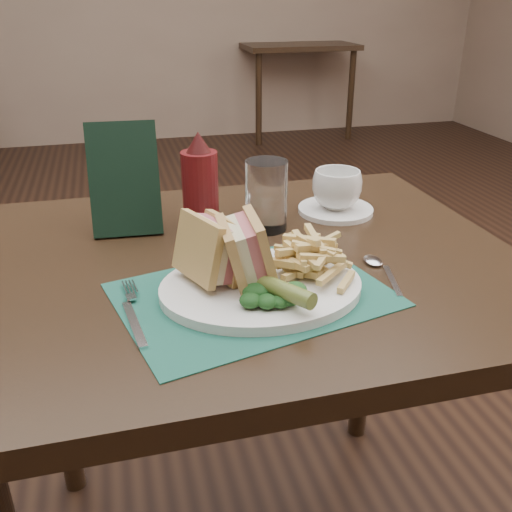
{
  "coord_description": "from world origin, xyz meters",
  "views": [
    {
      "loc": [
        -0.21,
        -1.34,
        1.16
      ],
      "look_at": [
        -0.02,
        -0.6,
        0.8
      ],
      "focal_mm": 40.0,
      "sensor_mm": 36.0,
      "label": 1
    }
  ],
  "objects": [
    {
      "name": "sandwich_half_b",
      "position": [
        -0.06,
        -0.62,
        0.82
      ],
      "size": [
        0.08,
        0.11,
        0.1
      ],
      "primitive_type": null,
      "rotation": [
        0.0,
        -0.24,
        -0.05
      ],
      "color": "tan",
      "rests_on": "plate"
    },
    {
      "name": "fries_pile",
      "position": [
        0.06,
        -0.62,
        0.8
      ],
      "size": [
        0.18,
        0.2,
        0.06
      ],
      "primitive_type": null,
      "color": "tan",
      "rests_on": "plate"
    },
    {
      "name": "ketchup_bottle",
      "position": [
        -0.06,
        -0.37,
        0.84
      ],
      "size": [
        0.08,
        0.08,
        0.19
      ],
      "primitive_type": null,
      "rotation": [
        0.0,
        0.0,
        -0.27
      ],
      "color": "#510D10",
      "rests_on": "table_main"
    },
    {
      "name": "pickle_spear",
      "position": [
        -0.01,
        -0.69,
        0.79
      ],
      "size": [
        0.08,
        0.12,
        0.03
      ],
      "primitive_type": "cylinder",
      "rotation": [
        1.54,
        0.0,
        0.55
      ],
      "color": "#526325",
      "rests_on": "plate"
    },
    {
      "name": "plate",
      "position": [
        -0.02,
        -0.63,
        0.76
      ],
      "size": [
        0.31,
        0.25,
        0.01
      ],
      "primitive_type": null,
      "rotation": [
        0.0,
        0.0,
        -0.03
      ],
      "color": "white",
      "rests_on": "placemat"
    },
    {
      "name": "floor",
      "position": [
        0.0,
        0.0,
        0.0
      ],
      "size": [
        7.0,
        7.0,
        0.0
      ],
      "primitive_type": "plane",
      "color": "black",
      "rests_on": "ground"
    },
    {
      "name": "check_presenter",
      "position": [
        -0.19,
        -0.34,
        0.85
      ],
      "size": [
        0.13,
        0.08,
        0.2
      ],
      "primitive_type": "cube",
      "rotation": [
        -0.31,
        0.0,
        -0.07
      ],
      "color": "black",
      "rests_on": "table_main"
    },
    {
      "name": "fork",
      "position": [
        -0.21,
        -0.65,
        0.76
      ],
      "size": [
        0.06,
        0.17,
        0.01
      ],
      "primitive_type": null,
      "rotation": [
        0.0,
        0.0,
        0.13
      ],
      "color": "silver",
      "rests_on": "placemat"
    },
    {
      "name": "coffee_cup",
      "position": [
        0.21,
        -0.34,
        0.8
      ],
      "size": [
        0.11,
        0.11,
        0.08
      ],
      "primitive_type": "imported",
      "rotation": [
        0.0,
        0.0,
        0.2
      ],
      "color": "white",
      "rests_on": "saucer"
    },
    {
      "name": "wall_back",
      "position": [
        0.0,
        3.5,
        0.0
      ],
      "size": [
        6.0,
        0.0,
        6.0
      ],
      "primitive_type": "plane",
      "rotation": [
        1.57,
        0.0,
        0.0
      ],
      "color": "gray",
      "rests_on": "ground"
    },
    {
      "name": "placemat",
      "position": [
        -0.03,
        -0.63,
        0.75
      ],
      "size": [
        0.43,
        0.35,
        0.0
      ],
      "primitive_type": "cube",
      "rotation": [
        0.0,
        0.0,
        0.23
      ],
      "color": "#1A5445",
      "rests_on": "table_main"
    },
    {
      "name": "kale_garnish",
      "position": [
        -0.02,
        -0.69,
        0.78
      ],
      "size": [
        0.11,
        0.08,
        0.03
      ],
      "primitive_type": null,
      "color": "#143715",
      "rests_on": "plate"
    },
    {
      "name": "spoon",
      "position": [
        0.19,
        -0.62,
        0.76
      ],
      "size": [
        0.07,
        0.15,
        0.01
      ],
      "primitive_type": null,
      "rotation": [
        0.0,
        0.0,
        -0.25
      ],
      "color": "silver",
      "rests_on": "table_main"
    },
    {
      "name": "sandwich_half_a",
      "position": [
        -0.11,
        -0.61,
        0.82
      ],
      "size": [
        0.11,
        0.12,
        0.1
      ],
      "primitive_type": null,
      "rotation": [
        0.0,
        0.24,
        0.4
      ],
      "color": "tan",
      "rests_on": "plate"
    },
    {
      "name": "table_main",
      "position": [
        0.0,
        -0.5,
        0.38
      ],
      "size": [
        0.9,
        0.75,
        0.75
      ],
      "primitive_type": null,
      "color": "black",
      "rests_on": "ground"
    },
    {
      "name": "table_bg_right",
      "position": [
        1.35,
        3.4,
        0.38
      ],
      "size": [
        0.9,
        0.75,
        0.75
      ],
      "primitive_type": null,
      "color": "black",
      "rests_on": "ground"
    },
    {
      "name": "drinking_glass",
      "position": [
        0.06,
        -0.39,
        0.81
      ],
      "size": [
        0.08,
        0.08,
        0.13
      ],
      "primitive_type": "cylinder",
      "rotation": [
        0.0,
        0.0,
        0.09
      ],
      "color": "white",
      "rests_on": "table_main"
    },
    {
      "name": "saucer",
      "position": [
        0.21,
        -0.34,
        0.76
      ],
      "size": [
        0.17,
        0.17,
        0.01
      ],
      "primitive_type": "cylinder",
      "rotation": [
        0.0,
        0.0,
        0.16
      ],
      "color": "white",
      "rests_on": "table_main"
    }
  ]
}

